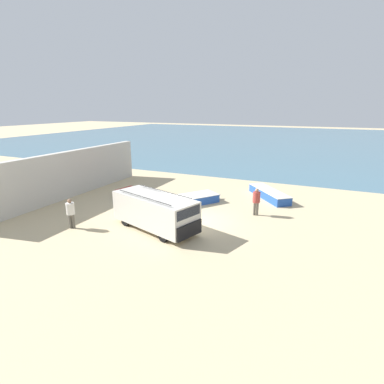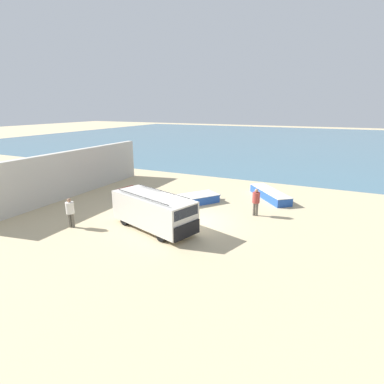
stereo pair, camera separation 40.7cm
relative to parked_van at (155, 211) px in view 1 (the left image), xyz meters
name	(u,v)px [view 1 (the left image)]	position (x,y,z in m)	size (l,w,h in m)	color
ground_plane	(193,221)	(1.52, 1.94, -1.12)	(200.00, 200.00, 0.00)	tan
sea_water	(292,140)	(1.52, 53.94, -1.11)	(120.00, 80.00, 0.01)	#477084
harbor_wall	(69,174)	(-9.53, 2.94, 0.67)	(0.50, 15.83, 3.57)	#BCB7AD
parked_van	(155,211)	(0.00, 0.00, 0.00)	(5.78, 3.54, 2.13)	beige
fishing_rowboat_0	(268,193)	(4.77, 9.10, -0.79)	(4.20, 4.85, 0.64)	#234CA3
fishing_rowboat_1	(140,195)	(-4.29, 4.75, -0.85)	(4.49, 2.47, 0.53)	#2D66AD
fishing_rowboat_2	(198,198)	(0.29, 5.60, -0.81)	(3.11, 3.66, 0.62)	#234CA3
fisherman_0	(71,211)	(-4.50, -1.93, -0.05)	(0.47, 0.47, 1.79)	#5B564C
fisherman_1	(256,199)	(4.82, 4.68, -0.03)	(0.48, 0.48, 1.82)	#5B564C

